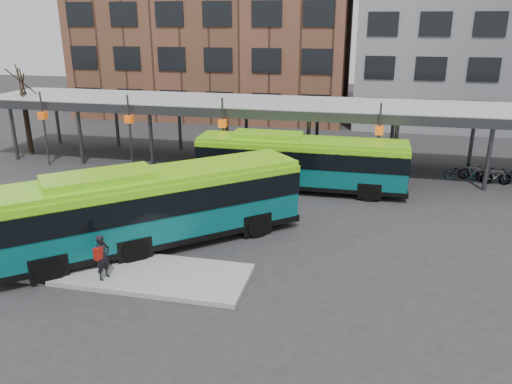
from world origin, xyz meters
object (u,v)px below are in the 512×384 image
pedestrian (103,257)px  bus_front (153,205)px  tree (27,120)px  bus_rear (300,161)px

pedestrian → bus_front: bearing=8.0°
tree → pedestrian: size_ratio=3.32×
bus_front → bus_rear: bus_front is taller
tree → bus_front: size_ratio=0.50×
bus_front → pedestrian: bearing=-139.8°
tree → bus_front: 19.43m
tree → pedestrian: 21.43m
pedestrian → bus_rear: bearing=-7.6°
pedestrian → tree: bearing=58.8°
bus_front → bus_rear: (4.90, 8.77, -0.16)m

